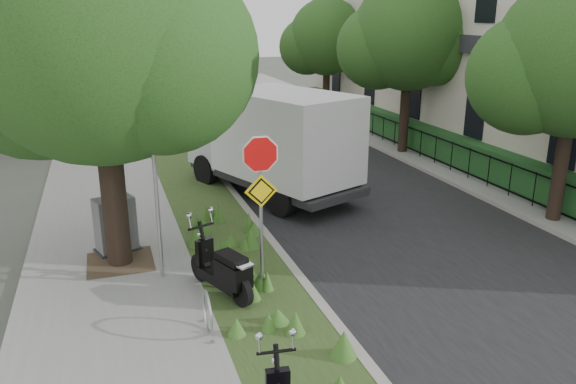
% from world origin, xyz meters
% --- Properties ---
extents(ground, '(120.00, 120.00, 0.00)m').
position_xyz_m(ground, '(0.00, 0.00, 0.00)').
color(ground, '#4C5147').
rests_on(ground, ground).
extents(sidewalk_near, '(3.50, 60.00, 0.12)m').
position_xyz_m(sidewalk_near, '(-4.25, 10.00, 0.06)').
color(sidewalk_near, gray).
rests_on(sidewalk_near, ground).
extents(verge, '(2.00, 60.00, 0.12)m').
position_xyz_m(verge, '(-1.50, 10.00, 0.06)').
color(verge, '#2C421C').
rests_on(verge, ground).
extents(kerb_near, '(0.20, 60.00, 0.13)m').
position_xyz_m(kerb_near, '(-0.50, 10.00, 0.07)').
color(kerb_near, '#9E9991').
rests_on(kerb_near, ground).
extents(road, '(7.00, 60.00, 0.01)m').
position_xyz_m(road, '(3.00, 10.00, 0.01)').
color(road, black).
rests_on(road, ground).
extents(kerb_far, '(0.20, 60.00, 0.13)m').
position_xyz_m(kerb_far, '(6.50, 10.00, 0.07)').
color(kerb_far, '#9E9991').
rests_on(kerb_far, ground).
extents(footpath_far, '(3.20, 60.00, 0.12)m').
position_xyz_m(footpath_far, '(8.20, 10.00, 0.06)').
color(footpath_far, gray).
rests_on(footpath_far, ground).
extents(street_tree_main, '(6.21, 5.54, 7.66)m').
position_xyz_m(street_tree_main, '(-4.08, 2.86, 4.80)').
color(street_tree_main, black).
rests_on(street_tree_main, ground).
extents(bare_post, '(0.08, 0.08, 4.00)m').
position_xyz_m(bare_post, '(-3.20, 1.80, 2.12)').
color(bare_post, '#A5A8AD').
rests_on(bare_post, ground).
extents(bike_hoop, '(0.06, 0.78, 0.77)m').
position_xyz_m(bike_hoop, '(-2.70, -0.60, 0.50)').
color(bike_hoop, '#A5A8AD').
rests_on(bike_hoop, ground).
extents(sign_assembly, '(0.94, 0.08, 3.22)m').
position_xyz_m(sign_assembly, '(-1.40, 0.58, 2.33)').
color(sign_assembly, '#A5A8AD').
rests_on(sign_assembly, ground).
extents(fence_far, '(0.04, 24.00, 1.00)m').
position_xyz_m(fence_far, '(7.20, 10.00, 0.67)').
color(fence_far, black).
rests_on(fence_far, ground).
extents(hedge_far, '(1.00, 24.00, 1.10)m').
position_xyz_m(hedge_far, '(7.90, 10.00, 0.67)').
color(hedge_far, '#194721').
rests_on(hedge_far, footpath_far).
extents(terrace_houses, '(7.40, 26.40, 8.20)m').
position_xyz_m(terrace_houses, '(11.49, 10.00, 4.16)').
color(terrace_houses, '#BCB0A1').
rests_on(terrace_houses, ground).
extents(far_tree_a, '(4.60, 4.10, 6.22)m').
position_xyz_m(far_tree_a, '(6.94, 2.05, 4.13)').
color(far_tree_a, black).
rests_on(far_tree_a, ground).
extents(far_tree_b, '(4.83, 4.31, 6.56)m').
position_xyz_m(far_tree_b, '(6.94, 10.05, 4.37)').
color(far_tree_b, black).
rests_on(far_tree_b, ground).
extents(far_tree_c, '(4.37, 3.89, 5.93)m').
position_xyz_m(far_tree_c, '(6.94, 18.04, 3.95)').
color(far_tree_c, black).
rests_on(far_tree_c, ground).
extents(scooter_near, '(0.92, 1.85, 0.93)m').
position_xyz_m(scooter_near, '(-2.12, 0.54, 0.57)').
color(scooter_near, black).
rests_on(scooter_near, ground).
extents(box_truck, '(4.36, 6.40, 2.71)m').
position_xyz_m(box_truck, '(0.69, 6.68, 1.76)').
color(box_truck, '#262628').
rests_on(box_truck, ground).
extents(utility_cabinet, '(1.10, 0.90, 1.26)m').
position_xyz_m(utility_cabinet, '(-4.02, 3.50, 0.72)').
color(utility_cabinet, '#262628').
rests_on(utility_cabinet, ground).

